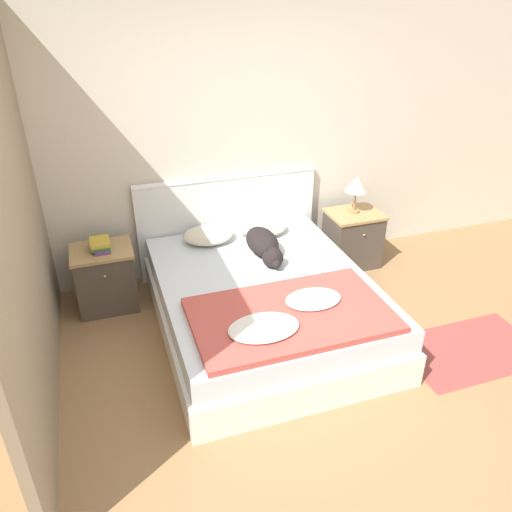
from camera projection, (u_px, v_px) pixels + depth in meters
The scene contains 14 objects.
ground_plane at pixel (302, 412), 3.41m from camera, with size 16.00×16.00×0.00m, color #997047.
wall_back at pixel (216, 145), 4.57m from camera, with size 9.00×0.06×2.55m.
wall_side_left at pixel (18, 212), 3.22m from camera, with size 0.06×3.10×2.55m.
bed at pixel (264, 304), 4.15m from camera, with size 1.69×2.08×0.48m.
headboard at pixel (228, 222), 4.89m from camera, with size 1.77×0.06×1.00m.
nightstand_left at pixel (106, 278), 4.40m from camera, with size 0.52×0.44×0.57m.
nightstand_right at pixel (352, 238), 5.09m from camera, with size 0.52×0.44×0.57m.
pillow_left at pixel (208, 235), 4.59m from camera, with size 0.47×0.39×0.12m.
pillow_right at pixel (263, 227), 4.74m from camera, with size 0.47×0.39×0.12m.
quilt at pixel (290, 315), 3.53m from camera, with size 1.41×0.85×0.09m.
dog at pixel (264, 245), 4.34m from camera, with size 0.26×0.70×0.21m.
book_stack at pixel (100, 245), 4.24m from camera, with size 0.17×0.23×0.09m.
table_lamp at pixel (357, 185), 4.83m from camera, with size 0.22×0.22×0.37m.
rug at pixel (470, 350), 3.99m from camera, with size 1.11×0.69×0.00m.
Camera 1 is at (-1.09, -2.25, 2.58)m, focal length 35.00 mm.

